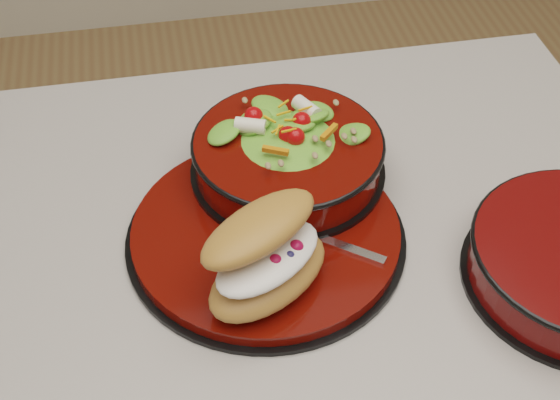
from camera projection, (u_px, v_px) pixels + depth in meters
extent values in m
cube|color=#A19C94|center=(142.00, 286.00, 0.86)|extent=(1.24, 0.74, 0.04)
cylinder|color=black|center=(266.00, 238.00, 0.88)|extent=(0.31, 0.31, 0.01)
cylinder|color=#4F0702|center=(266.00, 232.00, 0.87)|extent=(0.30, 0.30, 0.01)
torus|color=black|center=(276.00, 235.00, 0.86)|extent=(0.17, 0.17, 0.01)
cylinder|color=black|center=(288.00, 170.00, 0.93)|extent=(0.23, 0.23, 0.01)
cylinder|color=#4F0702|center=(288.00, 155.00, 0.91)|extent=(0.22, 0.22, 0.04)
torus|color=black|center=(288.00, 143.00, 0.90)|extent=(0.23, 0.23, 0.01)
ellipsoid|color=#448826|center=(288.00, 145.00, 0.90)|extent=(0.19, 0.19, 0.07)
sphere|color=red|center=(328.00, 111.00, 0.88)|extent=(0.02, 0.02, 0.02)
sphere|color=red|center=(281.00, 92.00, 0.90)|extent=(0.02, 0.02, 0.02)
sphere|color=red|center=(248.00, 121.00, 0.86)|extent=(0.02, 0.02, 0.02)
sphere|color=red|center=(296.00, 142.00, 0.84)|extent=(0.02, 0.02, 0.02)
cylinder|color=silver|center=(307.00, 92.00, 0.90)|extent=(0.03, 0.04, 0.02)
cylinder|color=silver|center=(250.00, 110.00, 0.88)|extent=(0.04, 0.03, 0.02)
cube|color=orange|center=(275.00, 134.00, 0.85)|extent=(0.03, 0.03, 0.01)
cube|color=orange|center=(330.00, 116.00, 0.87)|extent=(0.03, 0.02, 0.01)
ellipsoid|color=#AC6B34|center=(268.00, 275.00, 0.79)|extent=(0.17, 0.15, 0.04)
ellipsoid|color=white|center=(268.00, 258.00, 0.77)|extent=(0.14, 0.13, 0.02)
ellipsoid|color=#AC6B34|center=(264.00, 227.00, 0.77)|extent=(0.16, 0.14, 0.04)
sphere|color=#A90C2F|center=(245.00, 257.00, 0.76)|extent=(0.02, 0.02, 0.02)
sphere|color=#A90C2F|center=(275.00, 261.00, 0.76)|extent=(0.02, 0.02, 0.02)
sphere|color=#A90C2F|center=(296.00, 247.00, 0.77)|extent=(0.02, 0.02, 0.02)
sphere|color=#A90C2F|center=(255.00, 246.00, 0.78)|extent=(0.02, 0.02, 0.02)
sphere|color=#191947|center=(258.00, 251.00, 0.77)|extent=(0.01, 0.01, 0.01)
sphere|color=#191947|center=(280.00, 251.00, 0.77)|extent=(0.01, 0.01, 0.01)
sphere|color=#191947|center=(269.00, 257.00, 0.76)|extent=(0.01, 0.01, 0.01)
sphere|color=#191947|center=(290.00, 256.00, 0.77)|extent=(0.01, 0.01, 0.01)
sphere|color=#191947|center=(250.00, 263.00, 0.76)|extent=(0.01, 0.01, 0.01)
cube|color=silver|center=(334.00, 243.00, 0.85)|extent=(0.10, 0.08, 0.00)
cube|color=silver|center=(275.00, 222.00, 0.87)|extent=(0.04, 0.04, 0.00)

